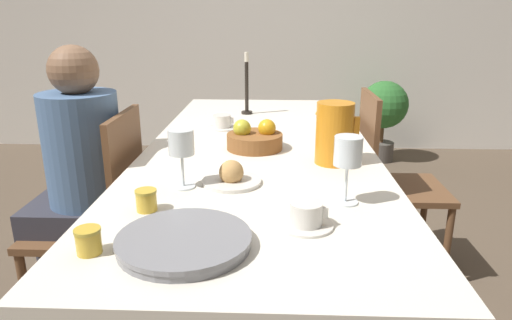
{
  "coord_description": "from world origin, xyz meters",
  "views": [
    {
      "loc": [
        0.06,
        -1.81,
        1.3
      ],
      "look_at": [
        0.0,
        -0.33,
        0.83
      ],
      "focal_mm": 32.0,
      "sensor_mm": 36.0,
      "label": 1
    }
  ],
  "objects": [
    {
      "name": "dining_table",
      "position": [
        0.0,
        0.0,
        0.69
      ],
      "size": [
        0.93,
        2.2,
        0.78
      ],
      "color": "silver",
      "rests_on": "ground_plane"
    },
    {
      "name": "serving_tray",
      "position": [
        -0.15,
        -0.85,
        0.79
      ],
      "size": [
        0.32,
        0.32,
        0.03
      ],
      "color": "gray",
      "rests_on": "dining_table"
    },
    {
      "name": "teacup_near_person",
      "position": [
        0.15,
        -0.73,
        0.8
      ],
      "size": [
        0.14,
        0.14,
        0.07
      ],
      "color": "silver",
      "rests_on": "dining_table"
    },
    {
      "name": "chair_opposite",
      "position": [
        0.65,
        0.39,
        0.5
      ],
      "size": [
        0.42,
        0.42,
        0.94
      ],
      "rotation": [
        0.0,
        0.0,
        -1.57
      ],
      "color": "brown",
      "rests_on": "ground_plane"
    },
    {
      "name": "chair_person_side",
      "position": [
        -0.65,
        -0.12,
        0.5
      ],
      "size": [
        0.42,
        0.42,
        0.94
      ],
      "rotation": [
        0.0,
        0.0,
        1.57
      ],
      "color": "brown",
      "rests_on": "ground_plane"
    },
    {
      "name": "wine_glass_juice",
      "position": [
        -0.23,
        -0.46,
        0.91
      ],
      "size": [
        0.08,
        0.08,
        0.19
      ],
      "color": "white",
      "rests_on": "dining_table"
    },
    {
      "name": "jam_jar_red",
      "position": [
        -0.36,
        -0.89,
        0.81
      ],
      "size": [
        0.06,
        0.06,
        0.06
      ],
      "color": "gold",
      "rests_on": "dining_table"
    },
    {
      "name": "fruit_bowl",
      "position": [
        -0.02,
        -0.02,
        0.82
      ],
      "size": [
        0.23,
        0.23,
        0.12
      ],
      "color": "brown",
      "rests_on": "dining_table"
    },
    {
      "name": "jam_jar_amber",
      "position": [
        -0.29,
        -0.65,
        0.81
      ],
      "size": [
        0.06,
        0.06,
        0.06
      ],
      "color": "gold",
      "rests_on": "dining_table"
    },
    {
      "name": "bread_plate",
      "position": [
        -0.08,
        -0.43,
        0.8
      ],
      "size": [
        0.19,
        0.19,
        0.08
      ],
      "color": "silver",
      "rests_on": "dining_table"
    },
    {
      "name": "ground_plane",
      "position": [
        0.0,
        0.0,
        0.0
      ],
      "size": [
        20.0,
        20.0,
        0.0
      ],
      "primitive_type": "plane",
      "color": "brown"
    },
    {
      "name": "teacup_across",
      "position": [
        -0.19,
        0.32,
        0.8
      ],
      "size": [
        0.14,
        0.14,
        0.07
      ],
      "color": "silver",
      "rests_on": "dining_table"
    },
    {
      "name": "red_pitcher",
      "position": [
        0.28,
        -0.2,
        0.89
      ],
      "size": [
        0.16,
        0.14,
        0.23
      ],
      "color": "orange",
      "rests_on": "dining_table"
    },
    {
      "name": "wine_glass_water",
      "position": [
        0.27,
        -0.57,
        0.92
      ],
      "size": [
        0.08,
        0.08,
        0.2
      ],
      "color": "white",
      "rests_on": "dining_table"
    },
    {
      "name": "wall_back",
      "position": [
        0.0,
        2.73,
        1.3
      ],
      "size": [
        10.0,
        0.06,
        2.6
      ],
      "color": "silver",
      "rests_on": "ground_plane"
    },
    {
      "name": "person_seated",
      "position": [
        -0.74,
        -0.09,
        0.71
      ],
      "size": [
        0.39,
        0.41,
        1.19
      ],
      "rotation": [
        0.0,
        0.0,
        1.57
      ],
      "color": "#33333D",
      "rests_on": "ground_plane"
    },
    {
      "name": "candlestick_tall",
      "position": [
        -0.09,
        0.66,
        0.91
      ],
      "size": [
        0.06,
        0.06,
        0.33
      ],
      "color": "black",
      "rests_on": "dining_table"
    },
    {
      "name": "potted_plant",
      "position": [
        1.05,
        2.3,
        0.47
      ],
      "size": [
        0.43,
        0.43,
        0.74
      ],
      "color": "#4C4742",
      "rests_on": "ground_plane"
    }
  ]
}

